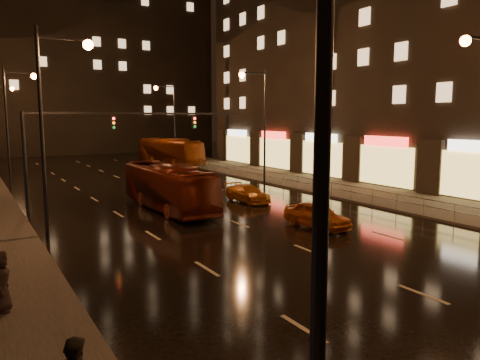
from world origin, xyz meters
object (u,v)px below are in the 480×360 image
object	(u,v)px
bus_red	(168,187)
bus_curb	(170,152)
taxi_far	(248,193)
pedestrian_c	(0,281)
taxi_near	(317,215)

from	to	relation	value
bus_red	bus_curb	bearing A→B (deg)	67.95
bus_curb	taxi_far	distance (m)	26.96
bus_red	pedestrian_c	size ratio (longest dim) A/B	5.61
bus_red	taxi_far	bearing A→B (deg)	-1.15
bus_red	pedestrian_c	world-z (taller)	bus_red
bus_curb	taxi_far	bearing A→B (deg)	-108.44
bus_curb	taxi_near	bearing A→B (deg)	-107.31
bus_red	pedestrian_c	bearing A→B (deg)	-128.86
taxi_near	bus_red	bearing A→B (deg)	114.49
bus_red	bus_curb	distance (m)	28.46
bus_red	taxi_far	size ratio (longest dim) A/B	2.58
bus_curb	bus_red	bearing A→B (deg)	-120.11
taxi_near	pedestrian_c	distance (m)	15.78
taxi_near	pedestrian_c	xyz separation A→B (m)	(-15.25, -4.00, 0.40)
taxi_near	taxi_far	xyz separation A→B (m)	(0.90, 8.50, -0.09)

